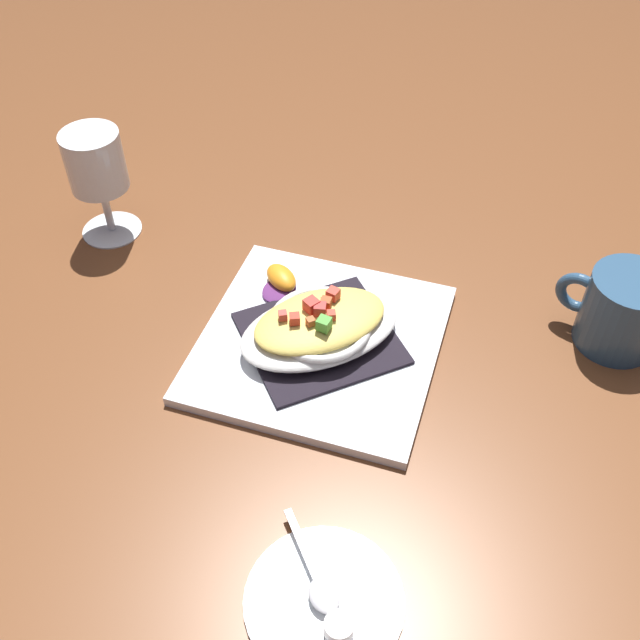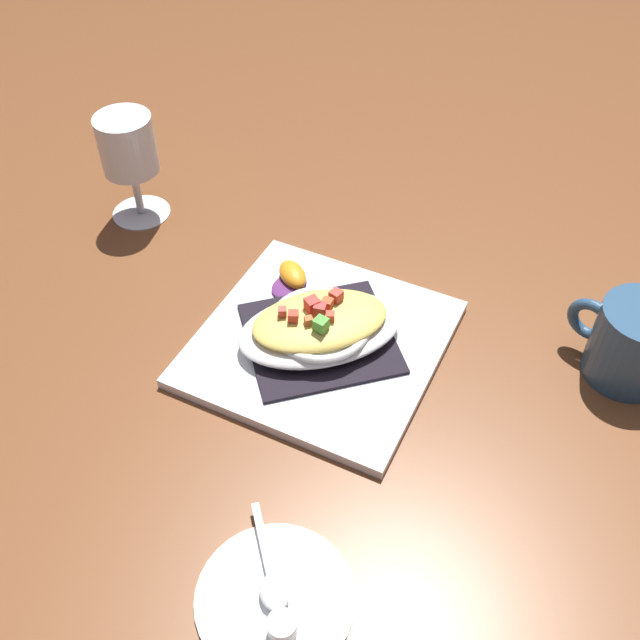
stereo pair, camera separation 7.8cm
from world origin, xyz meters
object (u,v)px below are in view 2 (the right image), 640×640
stemmed_glass (128,151)px  gratin_dish (320,325)px  creamer_cup_0 (282,626)px  square_plate (320,343)px  creamer_saucer (275,597)px  orange_garnish (292,277)px  coffee_mug (632,346)px  spoon (273,584)px

stemmed_glass → gratin_dish: bearing=-5.9°
stemmed_glass → creamer_cup_0: 0.59m
square_plate → creamer_saucer: size_ratio=1.89×
gratin_dish → stemmed_glass: bearing=174.1°
orange_garnish → creamer_saucer: size_ratio=0.44×
stemmed_glass → coffee_mug: bearing=13.3°
creamer_saucer → square_plate: bearing=121.9°
orange_garnish → coffee_mug: size_ratio=0.49×
square_plate → spoon: 0.28m
coffee_mug → creamer_saucer: 0.44m
square_plate → creamer_cup_0: size_ratio=10.53×
creamer_saucer → stemmed_glass: bearing=150.3°
coffee_mug → stemmed_glass: 0.62m
orange_garnish → coffee_mug: 0.38m
gratin_dish → orange_garnish: (-0.08, 0.05, -0.01)m
square_plate → gratin_dish: (-0.00, -0.00, 0.03)m
gratin_dish → creamer_cup_0: gratin_dish is taller
square_plate → gratin_dish: gratin_dish is taller
creamer_cup_0 → square_plate: bearing=124.0°
spoon → creamer_cup_0: creamer_cup_0 is taller
orange_garnish → stemmed_glass: stemmed_glass is taller
creamer_saucer → creamer_cup_0: bearing=-36.2°
square_plate → creamer_cup_0: bearing=-56.0°
coffee_mug → creamer_saucer: (-0.12, -0.42, -0.03)m
orange_garnish → stemmed_glass: (-0.25, -0.01, 0.07)m
spoon → square_plate: bearing=121.4°
creamer_cup_0 → orange_garnish: bearing=129.9°
creamer_saucer → spoon: bearing=143.8°
square_plate → coffee_mug: coffee_mug is taller
creamer_saucer → spoon: spoon is taller
coffee_mug → spoon: bearing=-106.7°
square_plate → creamer_saucer: square_plate is taller
spoon → orange_garnish: bearing=128.5°
creamer_saucer → creamer_cup_0: (0.02, -0.02, 0.01)m
creamer_saucer → spoon: 0.01m
stemmed_glass → creamer_saucer: 0.57m
stemmed_glass → creamer_saucer: stemmed_glass is taller
coffee_mug → gratin_dish: bearing=-146.7°
orange_garnish → creamer_saucer: 0.37m
square_plate → orange_garnish: (-0.08, 0.05, 0.01)m
gratin_dish → creamer_saucer: (0.15, -0.24, -0.03)m
orange_garnish → coffee_mug: bearing=20.0°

